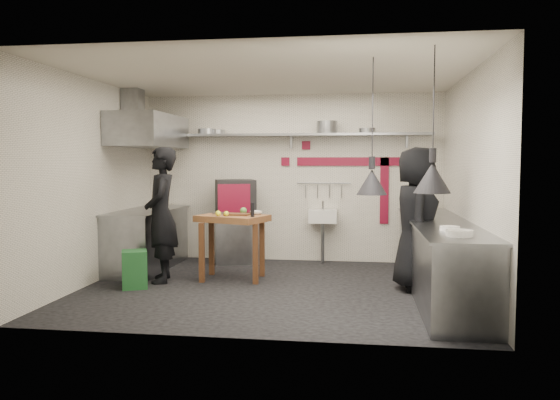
# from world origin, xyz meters

# --- Properties ---
(floor) EXTENTS (5.00, 5.00, 0.00)m
(floor) POSITION_xyz_m (0.00, 0.00, 0.00)
(floor) COLOR black
(floor) RESTS_ON ground
(ceiling) EXTENTS (5.00, 5.00, 0.00)m
(ceiling) POSITION_xyz_m (0.00, 0.00, 2.80)
(ceiling) COLOR beige
(ceiling) RESTS_ON floor
(wall_back) EXTENTS (5.00, 0.04, 2.80)m
(wall_back) POSITION_xyz_m (0.00, 2.10, 1.40)
(wall_back) COLOR silver
(wall_back) RESTS_ON floor
(wall_front) EXTENTS (5.00, 0.04, 2.80)m
(wall_front) POSITION_xyz_m (0.00, -2.10, 1.40)
(wall_front) COLOR silver
(wall_front) RESTS_ON floor
(wall_left) EXTENTS (0.04, 4.20, 2.80)m
(wall_left) POSITION_xyz_m (-2.50, 0.00, 1.40)
(wall_left) COLOR silver
(wall_left) RESTS_ON floor
(wall_right) EXTENTS (0.04, 4.20, 2.80)m
(wall_right) POSITION_xyz_m (2.50, 0.00, 1.40)
(wall_right) COLOR silver
(wall_right) RESTS_ON floor
(red_band_horiz) EXTENTS (1.70, 0.02, 0.14)m
(red_band_horiz) POSITION_xyz_m (0.95, 2.08, 1.68)
(red_band_horiz) COLOR maroon
(red_band_horiz) RESTS_ON wall_back
(red_band_vert) EXTENTS (0.14, 0.02, 1.10)m
(red_band_vert) POSITION_xyz_m (1.55, 2.08, 1.20)
(red_band_vert) COLOR maroon
(red_band_vert) RESTS_ON wall_back
(red_tile_a) EXTENTS (0.14, 0.02, 0.14)m
(red_tile_a) POSITION_xyz_m (0.25, 2.08, 1.95)
(red_tile_a) COLOR maroon
(red_tile_a) RESTS_ON wall_back
(red_tile_b) EXTENTS (0.14, 0.02, 0.14)m
(red_tile_b) POSITION_xyz_m (-0.10, 2.08, 1.68)
(red_tile_b) COLOR maroon
(red_tile_b) RESTS_ON wall_back
(back_shelf) EXTENTS (4.60, 0.34, 0.04)m
(back_shelf) POSITION_xyz_m (0.00, 1.92, 2.12)
(back_shelf) COLOR slate
(back_shelf) RESTS_ON wall_back
(shelf_bracket_left) EXTENTS (0.04, 0.06, 0.24)m
(shelf_bracket_left) POSITION_xyz_m (-1.90, 2.07, 2.02)
(shelf_bracket_left) COLOR slate
(shelf_bracket_left) RESTS_ON wall_back
(shelf_bracket_mid) EXTENTS (0.04, 0.06, 0.24)m
(shelf_bracket_mid) POSITION_xyz_m (0.00, 2.07, 2.02)
(shelf_bracket_mid) COLOR slate
(shelf_bracket_mid) RESTS_ON wall_back
(shelf_bracket_right) EXTENTS (0.04, 0.06, 0.24)m
(shelf_bracket_right) POSITION_xyz_m (1.90, 2.07, 2.02)
(shelf_bracket_right) COLOR slate
(shelf_bracket_right) RESTS_ON wall_back
(pan_far_left) EXTENTS (0.38, 0.38, 0.09)m
(pan_far_left) POSITION_xyz_m (-1.41, 1.92, 2.19)
(pan_far_left) COLOR slate
(pan_far_left) RESTS_ON back_shelf
(pan_mid_left) EXTENTS (0.29, 0.29, 0.07)m
(pan_mid_left) POSITION_xyz_m (-1.24, 1.92, 2.18)
(pan_mid_left) COLOR slate
(pan_mid_left) RESTS_ON back_shelf
(stock_pot) EXTENTS (0.39, 0.39, 0.20)m
(stock_pot) POSITION_xyz_m (0.61, 1.92, 2.24)
(stock_pot) COLOR slate
(stock_pot) RESTS_ON back_shelf
(pan_right) EXTENTS (0.33, 0.33, 0.08)m
(pan_right) POSITION_xyz_m (1.26, 1.92, 2.18)
(pan_right) COLOR slate
(pan_right) RESTS_ON back_shelf
(oven_stand) EXTENTS (0.89, 0.85, 0.80)m
(oven_stand) POSITION_xyz_m (-0.90, 1.79, 0.40)
(oven_stand) COLOR slate
(oven_stand) RESTS_ON floor
(combi_oven) EXTENTS (0.78, 0.76, 0.58)m
(combi_oven) POSITION_xyz_m (-0.89, 1.74, 1.09)
(combi_oven) COLOR black
(combi_oven) RESTS_ON oven_stand
(oven_door) EXTENTS (0.50, 0.20, 0.46)m
(oven_door) POSITION_xyz_m (-0.85, 1.45, 1.09)
(oven_door) COLOR maroon
(oven_door) RESTS_ON combi_oven
(oven_glass) EXTENTS (0.35, 0.14, 0.34)m
(oven_glass) POSITION_xyz_m (-0.92, 1.48, 1.09)
(oven_glass) COLOR black
(oven_glass) RESTS_ON oven_door
(hand_sink) EXTENTS (0.46, 0.34, 0.22)m
(hand_sink) POSITION_xyz_m (0.55, 1.92, 0.78)
(hand_sink) COLOR silver
(hand_sink) RESTS_ON wall_back
(sink_tap) EXTENTS (0.03, 0.03, 0.14)m
(sink_tap) POSITION_xyz_m (0.55, 1.92, 0.96)
(sink_tap) COLOR slate
(sink_tap) RESTS_ON hand_sink
(sink_drain) EXTENTS (0.06, 0.06, 0.66)m
(sink_drain) POSITION_xyz_m (0.55, 1.88, 0.34)
(sink_drain) COLOR slate
(sink_drain) RESTS_ON floor
(utensil_rail) EXTENTS (0.90, 0.02, 0.02)m
(utensil_rail) POSITION_xyz_m (0.55, 2.06, 1.32)
(utensil_rail) COLOR slate
(utensil_rail) RESTS_ON wall_back
(counter_right) EXTENTS (0.70, 3.80, 0.90)m
(counter_right) POSITION_xyz_m (2.15, 0.00, 0.45)
(counter_right) COLOR slate
(counter_right) RESTS_ON floor
(counter_right_top) EXTENTS (0.76, 3.90, 0.03)m
(counter_right_top) POSITION_xyz_m (2.15, 0.00, 0.92)
(counter_right_top) COLOR slate
(counter_right_top) RESTS_ON counter_right
(plate_stack) EXTENTS (0.34, 0.34, 0.07)m
(plate_stack) POSITION_xyz_m (2.12, -1.46, 0.96)
(plate_stack) COLOR silver
(plate_stack) RESTS_ON counter_right_top
(small_bowl_right) EXTENTS (0.22, 0.22, 0.05)m
(small_bowl_right) POSITION_xyz_m (2.10, -1.02, 0.96)
(small_bowl_right) COLOR silver
(small_bowl_right) RESTS_ON counter_right_top
(counter_left) EXTENTS (0.70, 1.90, 0.90)m
(counter_left) POSITION_xyz_m (-2.15, 1.05, 0.45)
(counter_left) COLOR slate
(counter_left) RESTS_ON floor
(counter_left_top) EXTENTS (0.76, 2.00, 0.03)m
(counter_left_top) POSITION_xyz_m (-2.15, 1.05, 0.92)
(counter_left_top) COLOR slate
(counter_left_top) RESTS_ON counter_left
(extractor_hood) EXTENTS (0.78, 1.60, 0.50)m
(extractor_hood) POSITION_xyz_m (-2.10, 1.05, 2.15)
(extractor_hood) COLOR slate
(extractor_hood) RESTS_ON ceiling
(hood_duct) EXTENTS (0.28, 0.28, 0.50)m
(hood_duct) POSITION_xyz_m (-2.35, 1.05, 2.55)
(hood_duct) COLOR slate
(hood_duct) RESTS_ON ceiling
(green_bin) EXTENTS (0.42, 0.42, 0.50)m
(green_bin) POSITION_xyz_m (-1.82, -0.25, 0.25)
(green_bin) COLOR #1D5727
(green_bin) RESTS_ON floor
(prep_table) EXTENTS (1.08, 0.92, 0.92)m
(prep_table) POSITION_xyz_m (-0.64, 0.46, 0.46)
(prep_table) COLOR brown
(prep_table) RESTS_ON floor
(cutting_board) EXTENTS (0.36, 0.27, 0.02)m
(cutting_board) POSITION_xyz_m (-0.57, 0.46, 0.93)
(cutting_board) COLOR #55301A
(cutting_board) RESTS_ON prep_table
(pepper_mill) EXTENTS (0.07, 0.07, 0.20)m
(pepper_mill) POSITION_xyz_m (-0.31, 0.25, 1.02)
(pepper_mill) COLOR black
(pepper_mill) RESTS_ON prep_table
(lemon_a) EXTENTS (0.10, 0.10, 0.08)m
(lemon_a) POSITION_xyz_m (-0.81, 0.28, 0.96)
(lemon_a) COLOR yellow
(lemon_a) RESTS_ON prep_table
(lemon_b) EXTENTS (0.09, 0.09, 0.07)m
(lemon_b) POSITION_xyz_m (-0.69, 0.30, 0.96)
(lemon_b) COLOR yellow
(lemon_b) RESTS_ON prep_table
(veg_ball) EXTENTS (0.12, 0.12, 0.10)m
(veg_ball) POSITION_xyz_m (-0.52, 0.62, 0.97)
(veg_ball) COLOR #538A3E
(veg_ball) RESTS_ON prep_table
(steel_tray) EXTENTS (0.20, 0.15, 0.03)m
(steel_tray) POSITION_xyz_m (-0.86, 0.57, 0.94)
(steel_tray) COLOR slate
(steel_tray) RESTS_ON prep_table
(bowl) EXTENTS (0.21, 0.21, 0.06)m
(bowl) POSITION_xyz_m (-0.33, 0.59, 0.95)
(bowl) COLOR silver
(bowl) RESTS_ON prep_table
(heat_lamp_near) EXTENTS (0.36, 0.36, 1.48)m
(heat_lamp_near) POSITION_xyz_m (1.26, -1.03, 2.06)
(heat_lamp_near) COLOR black
(heat_lamp_near) RESTS_ON ceiling
(heat_lamp_far) EXTENTS (0.46, 0.46, 1.43)m
(heat_lamp_far) POSITION_xyz_m (1.83, -1.57, 2.08)
(heat_lamp_far) COLOR black
(heat_lamp_far) RESTS_ON ceiling
(chef_left) EXTENTS (0.63, 0.79, 1.88)m
(chef_left) POSITION_xyz_m (-1.60, 0.18, 0.94)
(chef_left) COLOR black
(chef_left) RESTS_ON floor
(chef_right) EXTENTS (0.62, 0.93, 1.87)m
(chef_right) POSITION_xyz_m (1.88, 0.18, 0.93)
(chef_right) COLOR black
(chef_right) RESTS_ON floor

